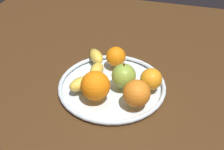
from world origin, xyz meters
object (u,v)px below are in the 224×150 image
object	(u,v)px
orange_back_right	(95,86)
orange_front_right	(137,93)
banana	(92,69)
apple	(124,76)
orange_front_left	(151,79)
fruit_bowl	(112,86)
orange_back_left	(116,57)

from	to	relation	value
orange_back_right	orange_front_right	world-z (taller)	orange_back_right
banana	apple	bearing A→B (deg)	-105.65
banana	orange_back_right	distance (cm)	10.94
orange_front_right	orange_back_right	bearing A→B (deg)	92.09
orange_front_left	banana	bearing A→B (deg)	84.97
fruit_bowl	banana	distance (cm)	8.13
orange_back_right	orange_front_right	size ratio (longest dim) A/B	1.10
apple	orange_front_left	world-z (taller)	apple
apple	orange_back_left	size ratio (longest dim) A/B	1.26
orange_front_right	orange_front_left	bearing A→B (deg)	-17.85
orange_front_left	orange_back_left	bearing A→B (deg)	56.37
apple	orange_back_right	size ratio (longest dim) A/B	0.97
apple	orange_front_right	xyz separation A→B (cm)	(-6.55, -5.08, 0.17)
apple	fruit_bowl	bearing A→B (deg)	89.79
fruit_bowl	apple	xyz separation A→B (cm)	(-0.01, -3.40, 4.33)
orange_front_right	fruit_bowl	bearing A→B (deg)	52.27
orange_front_right	orange_back_left	world-z (taller)	orange_front_right
fruit_bowl	banana	world-z (taller)	banana
orange_front_left	fruit_bowl	bearing A→B (deg)	95.96
apple	orange_back_left	bearing A→B (deg)	27.34
banana	apple	distance (cm)	11.01
orange_front_left	orange_back_right	bearing A→B (deg)	120.96
banana	apple	world-z (taller)	apple
orange_back_right	fruit_bowl	bearing A→B (deg)	-20.15
orange_back_left	orange_front_left	distance (cm)	14.93
fruit_bowl	orange_front_left	size ratio (longest dim) A/B	5.10
apple	orange_back_left	xyz separation A→B (cm)	(9.43, 4.87, -0.39)
orange_back_right	orange_back_left	xyz separation A→B (cm)	(16.37, -1.08, -0.91)
orange_back_right	orange_front_right	distance (cm)	11.04
orange_back_left	orange_front_left	world-z (taller)	same
banana	orange_back_left	distance (cm)	8.84
orange_back_right	orange_front_left	distance (cm)	15.78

